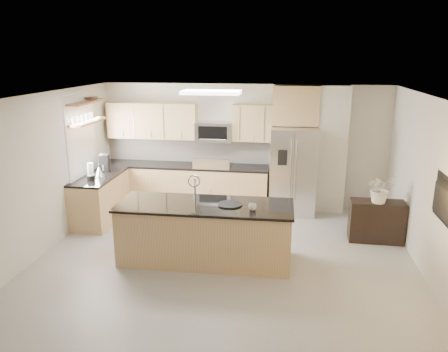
% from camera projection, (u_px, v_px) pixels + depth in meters
% --- Properties ---
extents(floor, '(6.50, 6.50, 0.00)m').
position_uv_depth(floor, '(220.00, 274.00, 6.56)').
color(floor, '#A7A59F').
rests_on(floor, ground).
extents(ceiling, '(6.00, 6.50, 0.02)m').
position_uv_depth(ceiling, '(220.00, 100.00, 5.85)').
color(ceiling, white).
rests_on(ceiling, wall_back).
extents(wall_back, '(6.00, 0.02, 2.60)m').
position_uv_depth(wall_back, '(244.00, 146.00, 9.30)').
color(wall_back, beige).
rests_on(wall_back, floor).
extents(wall_front, '(6.00, 0.02, 2.60)m').
position_uv_depth(wall_front, '(149.00, 329.00, 3.11)').
color(wall_front, beige).
rests_on(wall_front, floor).
extents(wall_left, '(0.02, 6.50, 2.60)m').
position_uv_depth(wall_left, '(25.00, 183.00, 6.63)').
color(wall_left, beige).
rests_on(wall_left, floor).
extents(wall_right, '(0.02, 6.50, 2.60)m').
position_uv_depth(wall_right, '(443.00, 202.00, 5.78)').
color(wall_right, beige).
rests_on(wall_right, floor).
extents(back_counter, '(3.55, 0.66, 1.44)m').
position_uv_depth(back_counter, '(185.00, 185.00, 9.39)').
color(back_counter, '#D2B574').
rests_on(back_counter, floor).
extents(left_counter, '(0.66, 1.50, 0.92)m').
position_uv_depth(left_counter, '(100.00, 198.00, 8.57)').
color(left_counter, '#D2B574').
rests_on(left_counter, floor).
extents(range, '(0.76, 0.64, 1.14)m').
position_uv_depth(range, '(214.00, 186.00, 9.29)').
color(range, black).
rests_on(range, floor).
extents(upper_cabinets, '(3.50, 0.33, 0.75)m').
position_uv_depth(upper_cabinets, '(182.00, 121.00, 9.19)').
color(upper_cabinets, tan).
rests_on(upper_cabinets, wall_back).
extents(microwave, '(0.76, 0.40, 0.40)m').
position_uv_depth(microwave, '(214.00, 132.00, 9.10)').
color(microwave, silver).
rests_on(microwave, upper_cabinets).
extents(refrigerator, '(0.92, 0.78, 1.78)m').
position_uv_depth(refrigerator, '(293.00, 171.00, 8.90)').
color(refrigerator, silver).
rests_on(refrigerator, floor).
extents(partition_column, '(0.60, 0.30, 2.60)m').
position_uv_depth(partition_column, '(331.00, 150.00, 8.90)').
color(partition_column, beige).
rests_on(partition_column, floor).
extents(window, '(0.04, 1.15, 1.65)m').
position_uv_depth(window, '(81.00, 138.00, 8.29)').
color(window, white).
rests_on(window, wall_left).
extents(shelf_lower, '(0.30, 1.20, 0.04)m').
position_uv_depth(shelf_lower, '(88.00, 122.00, 8.29)').
color(shelf_lower, brown).
rests_on(shelf_lower, wall_left).
extents(shelf_upper, '(0.30, 1.20, 0.04)m').
position_uv_depth(shelf_upper, '(86.00, 102.00, 8.19)').
color(shelf_upper, brown).
rests_on(shelf_upper, wall_left).
extents(ceiling_fixture, '(1.00, 0.50, 0.06)m').
position_uv_depth(ceiling_fixture, '(211.00, 92.00, 7.45)').
color(ceiling_fixture, white).
rests_on(ceiling_fixture, ceiling).
extents(island, '(2.74, 1.02, 1.37)m').
position_uv_depth(island, '(205.00, 232.00, 6.89)').
color(island, '#D2B574').
rests_on(island, floor).
extents(credenza, '(0.92, 0.40, 0.73)m').
position_uv_depth(credenza, '(376.00, 221.00, 7.64)').
color(credenza, black).
rests_on(credenza, floor).
extents(cup, '(0.13, 0.13, 0.10)m').
position_uv_depth(cup, '(252.00, 207.00, 6.50)').
color(cup, silver).
rests_on(cup, island).
extents(platter, '(0.47, 0.47, 0.02)m').
position_uv_depth(platter, '(230.00, 204.00, 6.72)').
color(platter, black).
rests_on(platter, island).
extents(blender, '(0.14, 0.14, 0.33)m').
position_uv_depth(blender, '(91.00, 173.00, 8.10)').
color(blender, black).
rests_on(blender, left_counter).
extents(kettle, '(0.19, 0.19, 0.23)m').
position_uv_depth(kettle, '(99.00, 171.00, 8.35)').
color(kettle, silver).
rests_on(kettle, left_counter).
extents(coffee_maker, '(0.22, 0.25, 0.34)m').
position_uv_depth(coffee_maker, '(104.00, 163.00, 8.74)').
color(coffee_maker, black).
rests_on(coffee_maker, left_counter).
extents(bowl, '(0.44, 0.44, 0.09)m').
position_uv_depth(bowl, '(92.00, 97.00, 8.42)').
color(bowl, silver).
rests_on(bowl, shelf_upper).
extents(flower_vase, '(0.78, 0.70, 0.77)m').
position_uv_depth(flower_vase, '(381.00, 181.00, 7.37)').
color(flower_vase, silver).
rests_on(flower_vase, credenza).
extents(television, '(0.14, 1.08, 0.62)m').
position_uv_depth(television, '(441.00, 203.00, 5.59)').
color(television, black).
rests_on(television, wall_right).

